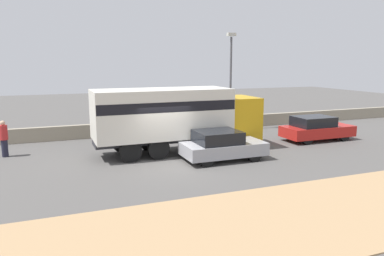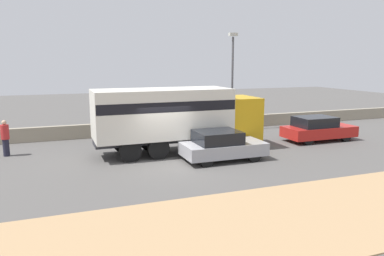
% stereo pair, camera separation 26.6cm
% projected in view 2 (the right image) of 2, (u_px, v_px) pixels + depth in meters
% --- Properties ---
extents(ground_plane, '(80.00, 80.00, 0.00)m').
position_uv_depth(ground_plane, '(172.00, 165.00, 16.57)').
color(ground_plane, '#514F4C').
extents(dirt_shoulder_foreground, '(60.00, 5.07, 0.04)m').
position_uv_depth(dirt_shoulder_foreground, '(243.00, 226.00, 10.45)').
color(dirt_shoulder_foreground, tan).
rests_on(dirt_shoulder_foreground, ground_plane).
extents(stone_wall_backdrop, '(60.00, 0.35, 0.83)m').
position_uv_depth(stone_wall_backdrop, '(136.00, 128.00, 23.38)').
color(stone_wall_backdrop, gray).
rests_on(stone_wall_backdrop, ground_plane).
extents(street_lamp, '(0.56, 0.28, 6.33)m').
position_uv_depth(street_lamp, '(232.00, 74.00, 24.26)').
color(street_lamp, '#4C4C51').
rests_on(street_lamp, ground_plane).
extents(box_truck, '(8.39, 2.55, 3.22)m').
position_uv_depth(box_truck, '(175.00, 114.00, 18.61)').
color(box_truck, gold).
rests_on(box_truck, ground_plane).
extents(car_hatchback, '(3.83, 1.88, 1.40)m').
position_uv_depth(car_hatchback, '(221.00, 145.00, 17.33)').
color(car_hatchback, '#9E9EA3').
rests_on(car_hatchback, ground_plane).
extents(car_sedan_second, '(4.18, 1.78, 1.42)m').
position_uv_depth(car_sedan_second, '(318.00, 129.00, 21.58)').
color(car_sedan_second, '#B21E19').
rests_on(car_sedan_second, ground_plane).
extents(pedestrian, '(0.38, 0.38, 1.76)m').
position_uv_depth(pedestrian, '(5.00, 138.00, 18.04)').
color(pedestrian, '#1E1E2D').
rests_on(pedestrian, ground_plane).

